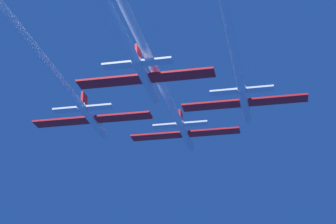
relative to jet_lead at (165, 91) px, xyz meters
name	(u,v)px	position (x,y,z in m)	size (l,w,h in m)	color
jet_lead	(165,91)	(0.00, 0.00, 0.00)	(15.77, 51.28, 2.61)	white
jet_left_wing	(50,67)	(-10.39, -11.02, -1.37)	(15.77, 51.88, 2.61)	white
jet_right_wing	(231,34)	(9.30, -12.15, -0.30)	(15.77, 56.67, 2.61)	white
jet_slot	(111,12)	(-1.01, -19.65, -1.18)	(15.77, 49.73, 2.61)	white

